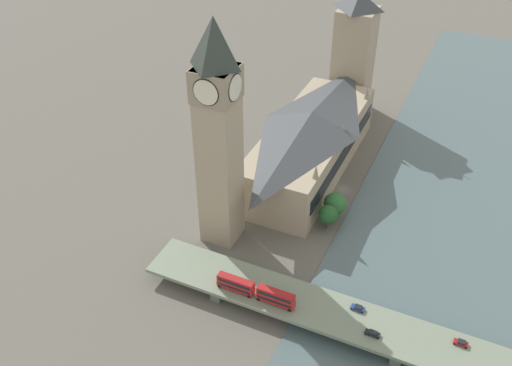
{
  "coord_description": "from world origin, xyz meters",
  "views": [
    {
      "loc": [
        -42.46,
        171.23,
        130.73
      ],
      "look_at": [
        21.89,
        31.46,
        17.18
      ],
      "focal_mm": 40.0,
      "sensor_mm": 36.0,
      "label": 1
    }
  ],
  "objects_px": {
    "victoria_tower": "(354,54)",
    "car_southbound_mid": "(358,308)",
    "double_decker_bus_mid": "(276,297)",
    "parliament_hall": "(310,141)",
    "road_bridge": "(402,338)",
    "clock_tower": "(218,131)",
    "double_decker_bus_lead": "(236,284)",
    "car_northbound_mid": "(461,343)",
    "car_northbound_tail": "(373,333)"
  },
  "relations": [
    {
      "from": "victoria_tower",
      "to": "car_southbound_mid",
      "type": "height_order",
      "value": "victoria_tower"
    },
    {
      "from": "victoria_tower",
      "to": "double_decker_bus_mid",
      "type": "height_order",
      "value": "victoria_tower"
    },
    {
      "from": "parliament_hall",
      "to": "road_bridge",
      "type": "bearing_deg",
      "value": 126.8
    },
    {
      "from": "clock_tower",
      "to": "double_decker_bus_lead",
      "type": "relative_size",
      "value": 6.68
    },
    {
      "from": "double_decker_bus_mid",
      "to": "car_northbound_mid",
      "type": "xyz_separation_m",
      "value": [
        -50.79,
        -7.48,
        -2.07
      ]
    },
    {
      "from": "clock_tower",
      "to": "road_bridge",
      "type": "bearing_deg",
      "value": 162.02
    },
    {
      "from": "double_decker_bus_lead",
      "to": "car_southbound_mid",
      "type": "xyz_separation_m",
      "value": [
        -34.92,
        -7.77,
        -1.9
      ]
    },
    {
      "from": "road_bridge",
      "to": "car_southbound_mid",
      "type": "distance_m",
      "value": 14.48
    },
    {
      "from": "clock_tower",
      "to": "parliament_hall",
      "type": "bearing_deg",
      "value": -104.23
    },
    {
      "from": "car_northbound_mid",
      "to": "car_southbound_mid",
      "type": "height_order",
      "value": "car_northbound_mid"
    },
    {
      "from": "victoria_tower",
      "to": "double_decker_bus_lead",
      "type": "relative_size",
      "value": 5.11
    },
    {
      "from": "road_bridge",
      "to": "car_northbound_tail",
      "type": "distance_m",
      "value": 8.36
    },
    {
      "from": "road_bridge",
      "to": "double_decker_bus_mid",
      "type": "height_order",
      "value": "double_decker_bus_mid"
    },
    {
      "from": "clock_tower",
      "to": "double_decker_bus_mid",
      "type": "distance_m",
      "value": 51.9
    },
    {
      "from": "victoria_tower",
      "to": "car_northbound_tail",
      "type": "distance_m",
      "value": 137.13
    },
    {
      "from": "parliament_hall",
      "to": "car_northbound_tail",
      "type": "bearing_deg",
      "value": 121.63
    },
    {
      "from": "road_bridge",
      "to": "car_northbound_mid",
      "type": "distance_m",
      "value": 15.31
    },
    {
      "from": "clock_tower",
      "to": "car_northbound_mid",
      "type": "bearing_deg",
      "value": 167.64
    },
    {
      "from": "victoria_tower",
      "to": "car_southbound_mid",
      "type": "relative_size",
      "value": 15.02
    },
    {
      "from": "car_northbound_tail",
      "to": "car_southbound_mid",
      "type": "bearing_deg",
      "value": -48.49
    },
    {
      "from": "double_decker_bus_mid",
      "to": "road_bridge",
      "type": "bearing_deg",
      "value": -174.13
    },
    {
      "from": "road_bridge",
      "to": "double_decker_bus_mid",
      "type": "xyz_separation_m",
      "value": [
        36.04,
        3.71,
        3.71
      ]
    },
    {
      "from": "double_decker_bus_mid",
      "to": "car_southbound_mid",
      "type": "height_order",
      "value": "double_decker_bus_mid"
    },
    {
      "from": "clock_tower",
      "to": "car_northbound_tail",
      "type": "distance_m",
      "value": 73.09
    },
    {
      "from": "parliament_hall",
      "to": "clock_tower",
      "type": "bearing_deg",
      "value": 75.77
    },
    {
      "from": "parliament_hall",
      "to": "victoria_tower",
      "type": "height_order",
      "value": "victoria_tower"
    },
    {
      "from": "clock_tower",
      "to": "car_southbound_mid",
      "type": "height_order",
      "value": "clock_tower"
    },
    {
      "from": "parliament_hall",
      "to": "double_decker_bus_lead",
      "type": "xyz_separation_m",
      "value": [
        -4.95,
        75.58,
        -4.92
      ]
    },
    {
      "from": "parliament_hall",
      "to": "car_northbound_tail",
      "type": "distance_m",
      "value": 88.16
    },
    {
      "from": "clock_tower",
      "to": "victoria_tower",
      "type": "relative_size",
      "value": 1.31
    },
    {
      "from": "clock_tower",
      "to": "car_southbound_mid",
      "type": "bearing_deg",
      "value": 161.51
    },
    {
      "from": "car_southbound_mid",
      "to": "double_decker_bus_mid",
      "type": "bearing_deg",
      "value": 19.05
    },
    {
      "from": "clock_tower",
      "to": "car_northbound_tail",
      "type": "height_order",
      "value": "clock_tower"
    },
    {
      "from": "clock_tower",
      "to": "car_northbound_tail",
      "type": "relative_size",
      "value": 18.54
    },
    {
      "from": "road_bridge",
      "to": "car_northbound_tail",
      "type": "bearing_deg",
      "value": 21.99
    },
    {
      "from": "road_bridge",
      "to": "car_northbound_tail",
      "type": "height_order",
      "value": "car_northbound_tail"
    },
    {
      "from": "car_northbound_tail",
      "to": "car_southbound_mid",
      "type": "xyz_separation_m",
      "value": [
        6.23,
        -7.03,
        -0.01
      ]
    },
    {
      "from": "victoria_tower",
      "to": "car_northbound_tail",
      "type": "xyz_separation_m",
      "value": [
        -46.15,
        127.29,
        -21.68
      ]
    },
    {
      "from": "road_bridge",
      "to": "car_northbound_mid",
      "type": "xyz_separation_m",
      "value": [
        -14.74,
        -3.77,
        1.64
      ]
    },
    {
      "from": "clock_tower",
      "to": "road_bridge",
      "type": "xyz_separation_m",
      "value": [
        -66.43,
        21.56,
        -37.35
      ]
    },
    {
      "from": "road_bridge",
      "to": "double_decker_bus_lead",
      "type": "distance_m",
      "value": 49.02
    },
    {
      "from": "victoria_tower",
      "to": "car_northbound_tail",
      "type": "height_order",
      "value": "victoria_tower"
    },
    {
      "from": "parliament_hall",
      "to": "double_decker_bus_mid",
      "type": "bearing_deg",
      "value": 103.16
    },
    {
      "from": "victoria_tower",
      "to": "double_decker_bus_mid",
      "type": "xyz_separation_m",
      "value": [
        -17.71,
        127.93,
        -19.61
      ]
    },
    {
      "from": "car_northbound_tail",
      "to": "road_bridge",
      "type": "bearing_deg",
      "value": -158.01
    },
    {
      "from": "road_bridge",
      "to": "car_southbound_mid",
      "type": "bearing_deg",
      "value": -15.99
    },
    {
      "from": "double_decker_bus_lead",
      "to": "double_decker_bus_mid",
      "type": "relative_size",
      "value": 1.0
    },
    {
      "from": "car_northbound_mid",
      "to": "car_northbound_tail",
      "type": "bearing_deg",
      "value": 17.02
    },
    {
      "from": "car_northbound_tail",
      "to": "car_southbound_mid",
      "type": "distance_m",
      "value": 9.39
    },
    {
      "from": "parliament_hall",
      "to": "double_decker_bus_lead",
      "type": "relative_size",
      "value": 7.02
    }
  ]
}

